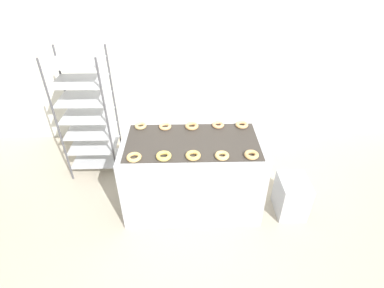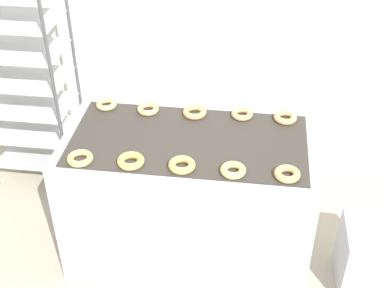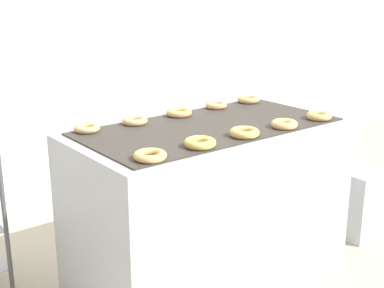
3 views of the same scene
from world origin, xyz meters
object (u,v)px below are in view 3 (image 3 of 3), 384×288
object	(u,v)px
donut_far_right	(216,105)
donut_near_left	(200,143)
donut_near_center	(244,133)
glaze_bin	(352,199)
donut_far_center	(179,112)
fryer_machine	(209,203)
donut_far_leftmost	(87,128)
donut_far_left	(135,121)
donut_near_right	(284,124)
donut_near_leftmost	(150,156)
donut_far_rightmost	(249,99)
donut_near_rightmost	(319,116)

from	to	relation	value
donut_far_right	donut_near_left	bearing A→B (deg)	-135.83
donut_near_left	donut_near_center	size ratio (longest dim) A/B	1.01
glaze_bin	donut_far_center	distance (m)	1.37
fryer_machine	donut_far_leftmost	xyz separation A→B (m)	(-0.56, 0.29, 0.46)
donut_far_left	donut_near_right	bearing A→B (deg)	-43.73
donut_near_leftmost	donut_near_center	distance (m)	0.56
donut_near_left	donut_near_right	bearing A→B (deg)	-0.71
donut_near_right	donut_far_rightmost	xyz separation A→B (m)	(0.28, 0.56, -0.00)
glaze_bin	donut_far_rightmost	size ratio (longest dim) A/B	3.15
donut_near_center	donut_far_center	bearing A→B (deg)	89.55
fryer_machine	donut_near_left	world-z (taller)	donut_near_left
donut_near_center	donut_near_right	distance (m)	0.28
donut_far_left	donut_far_rightmost	bearing A→B (deg)	0.89
donut_near_leftmost	donut_far_left	xyz separation A→B (m)	(0.27, 0.55, -0.00)
fryer_machine	donut_near_center	world-z (taller)	donut_near_center
donut_near_left	donut_far_rightmost	xyz separation A→B (m)	(0.84, 0.55, -0.00)
donut_near_center	donut_near_rightmost	xyz separation A→B (m)	(0.56, -0.00, -0.00)
donut_near_rightmost	donut_far_leftmost	distance (m)	1.26
donut_near_center	donut_far_leftmost	world-z (taller)	donut_near_center
glaze_bin	donut_near_center	distance (m)	1.31
donut_near_center	donut_far_right	distance (m)	0.63
donut_near_leftmost	donut_near_right	xyz separation A→B (m)	(0.84, 0.00, 0.00)
glaze_bin	donut_far_left	bearing A→B (deg)	163.04
donut_far_leftmost	donut_near_right	bearing A→B (deg)	-33.83
glaze_bin	donut_far_right	xyz separation A→B (m)	(-0.82, 0.45, 0.67)
donut_near_leftmost	donut_near_left	xyz separation A→B (m)	(0.28, 0.01, 0.00)
donut_near_right	donut_far_left	size ratio (longest dim) A/B	1.01
donut_near_right	donut_far_right	bearing A→B (deg)	88.37
donut_far_left	donut_near_rightmost	bearing A→B (deg)	-32.29
donut_near_leftmost	donut_near_rightmost	xyz separation A→B (m)	(1.12, 0.01, 0.00)
fryer_machine	donut_far_center	distance (m)	0.53
donut_far_center	donut_far_left	bearing A→B (deg)	179.97
fryer_machine	donut_far_leftmost	world-z (taller)	donut_far_leftmost
donut_far_rightmost	glaze_bin	bearing A→B (deg)	-38.55
donut_far_center	donut_near_leftmost	bearing A→B (deg)	-135.71
donut_near_right	donut_far_leftmost	world-z (taller)	donut_near_right
donut_near_left	donut_near_leftmost	bearing A→B (deg)	-177.92
donut_near_rightmost	donut_far_center	size ratio (longest dim) A/B	0.95
donut_near_rightmost	donut_near_right	bearing A→B (deg)	-178.99
donut_near_center	donut_far_center	xyz separation A→B (m)	(0.00, 0.54, -0.00)
glaze_bin	donut_near_left	xyz separation A→B (m)	(-1.39, -0.11, 0.68)
fryer_machine	donut_near_leftmost	xyz separation A→B (m)	(-0.56, -0.28, 0.46)
donut_near_right	donut_far_right	xyz separation A→B (m)	(0.02, 0.56, -0.00)
donut_near_leftmost	donut_far_left	size ratio (longest dim) A/B	1.05
fryer_machine	donut_near_leftmost	bearing A→B (deg)	-153.68
donut_near_center	donut_far_right	size ratio (longest dim) A/B	1.12
donut_near_left	donut_far_rightmost	bearing A→B (deg)	33.37
donut_near_left	donut_far_center	size ratio (longest dim) A/B	1.01
donut_near_right	donut_near_center	bearing A→B (deg)	178.33
donut_far_leftmost	donut_far_left	bearing A→B (deg)	-4.07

